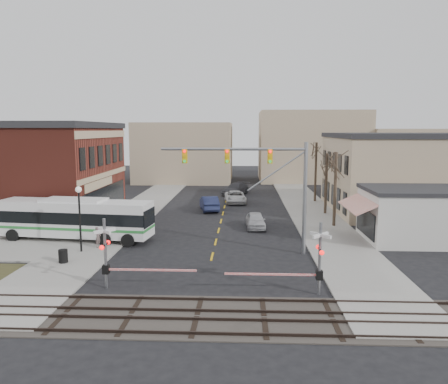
% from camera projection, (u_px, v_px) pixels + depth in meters
% --- Properties ---
extents(ground, '(160.00, 160.00, 0.00)m').
position_uv_depth(ground, '(210.00, 265.00, 28.71)').
color(ground, black).
rests_on(ground, ground).
extents(sidewalk_west, '(5.00, 60.00, 0.12)m').
position_uv_depth(sidewalk_west, '(139.00, 209.00, 48.91)').
color(sidewalk_west, gray).
rests_on(sidewalk_west, ground).
extents(sidewalk_east, '(5.00, 60.00, 0.12)m').
position_uv_depth(sidewalk_east, '(310.00, 210.00, 48.05)').
color(sidewalk_east, gray).
rests_on(sidewalk_east, ground).
extents(ballast_strip, '(160.00, 5.00, 0.06)m').
position_uv_depth(ballast_strip, '(197.00, 316.00, 20.79)').
color(ballast_strip, '#332D28').
rests_on(ballast_strip, ground).
extents(rail_tracks, '(160.00, 3.91, 0.14)m').
position_uv_depth(rail_tracks, '(197.00, 314.00, 20.78)').
color(rail_tracks, '#2D231E').
rests_on(rail_tracks, ground).
extents(tan_building, '(20.30, 15.30, 8.50)m').
position_uv_depth(tan_building, '(428.00, 173.00, 46.90)').
color(tan_building, tan).
rests_on(tan_building, ground).
extents(awning_shop, '(9.74, 6.20, 4.30)m').
position_uv_depth(awning_shop, '(417.00, 215.00, 34.61)').
color(awning_shop, beige).
rests_on(awning_shop, ground).
extents(tree_east_a, '(0.28, 0.28, 6.75)m').
position_uv_depth(tree_east_a, '(335.00, 189.00, 39.61)').
color(tree_east_a, '#382B21').
rests_on(tree_east_a, sidewalk_east).
extents(tree_east_b, '(0.28, 0.28, 6.30)m').
position_uv_depth(tree_east_b, '(326.00, 184.00, 45.56)').
color(tree_east_b, '#382B21').
rests_on(tree_east_b, sidewalk_east).
extents(tree_east_c, '(0.28, 0.28, 7.20)m').
position_uv_depth(tree_east_c, '(316.00, 172.00, 53.40)').
color(tree_east_c, '#382B21').
rests_on(tree_east_c, sidewalk_east).
extents(transit_bus, '(12.69, 4.17, 3.21)m').
position_uv_depth(transit_bus, '(75.00, 218.00, 35.00)').
color(transit_bus, silver).
rests_on(transit_bus, ground).
extents(traffic_signal_mast, '(10.31, 0.30, 8.00)m').
position_uv_depth(traffic_signal_mast, '(265.00, 174.00, 30.72)').
color(traffic_signal_mast, gray).
rests_on(traffic_signal_mast, ground).
extents(rr_crossing_west, '(5.60, 1.36, 4.00)m').
position_uv_depth(rr_crossing_west, '(113.00, 254.00, 24.28)').
color(rr_crossing_west, gray).
rests_on(rr_crossing_west, ground).
extents(rr_crossing_east, '(5.60, 1.36, 4.00)m').
position_uv_depth(rr_crossing_east, '(312.00, 259.00, 23.35)').
color(rr_crossing_east, gray).
rests_on(rr_crossing_east, ground).
extents(street_lamp, '(0.44, 0.44, 4.74)m').
position_uv_depth(street_lamp, '(79.00, 206.00, 31.09)').
color(street_lamp, black).
rests_on(street_lamp, sidewalk_west).
extents(trash_bin, '(0.60, 0.60, 0.87)m').
position_uv_depth(trash_bin, '(63.00, 256.00, 28.87)').
color(trash_bin, black).
rests_on(trash_bin, sidewalk_west).
extents(car_a, '(1.87, 4.19, 1.40)m').
position_uv_depth(car_a, '(255.00, 220.00, 39.54)').
color(car_a, '#A7A8AC').
rests_on(car_a, ground).
extents(car_b, '(2.67, 5.16, 1.62)m').
position_uv_depth(car_b, '(209.00, 203.00, 48.13)').
color(car_b, '#181F3E').
rests_on(car_b, ground).
extents(car_c, '(2.89, 5.39, 1.44)m').
position_uv_depth(car_c, '(235.00, 197.00, 53.16)').
color(car_c, silver).
rests_on(car_c, ground).
extents(car_d, '(4.28, 5.85, 1.58)m').
position_uv_depth(car_d, '(236.00, 189.00, 59.96)').
color(car_d, '#3C3C41').
rests_on(car_d, ground).
extents(pedestrian_near, '(0.46, 0.62, 1.56)m').
position_uv_depth(pedestrian_near, '(98.00, 237.00, 32.54)').
color(pedestrian_near, '#5E4D4B').
rests_on(pedestrian_near, sidewalk_west).
extents(pedestrian_far, '(0.89, 0.93, 1.51)m').
position_uv_depth(pedestrian_far, '(82.00, 226.00, 36.49)').
color(pedestrian_far, '#3A4A66').
rests_on(pedestrian_far, sidewalk_west).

